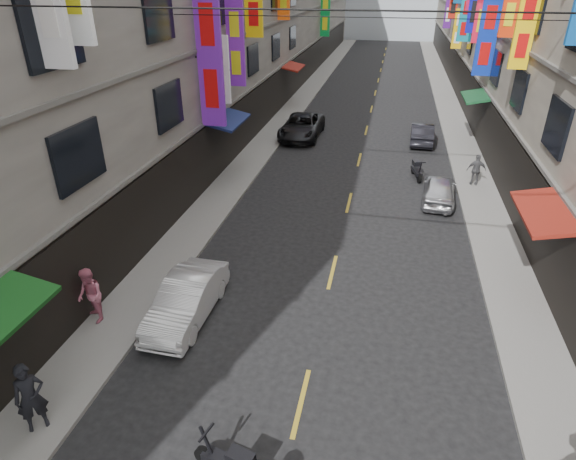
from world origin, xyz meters
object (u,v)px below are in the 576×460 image
at_px(car_left_mid, 186,300).
at_px(car_right_mid, 439,190).
at_px(scooter_far_right, 416,170).
at_px(pedestrian_rfar, 476,170).
at_px(pedestrian_lnear, 30,397).
at_px(car_right_far, 422,133).
at_px(car_left_far, 302,126).
at_px(pedestrian_lfar, 90,296).

bearing_deg(car_left_mid, car_right_mid, 53.45).
bearing_deg(car_right_mid, scooter_far_right, -66.37).
height_order(scooter_far_right, pedestrian_rfar, pedestrian_rfar).
bearing_deg(pedestrian_lnear, pedestrian_rfar, 11.84).
xyz_separation_m(car_left_mid, pedestrian_lnear, (-1.72, -4.60, 0.37)).
xyz_separation_m(scooter_far_right, car_right_far, (0.45, 6.10, 0.19)).
bearing_deg(pedestrian_lnear, car_left_mid, 25.27).
bearing_deg(car_left_mid, car_right_far, 69.81).
relative_size(scooter_far_right, car_left_far, 0.35).
xyz_separation_m(car_left_mid, car_left_far, (0.00, 18.97, 0.07)).
height_order(scooter_far_right, pedestrian_lfar, pedestrian_lfar).
xyz_separation_m(car_left_mid, pedestrian_rfar, (9.84, 12.57, 0.25)).
bearing_deg(scooter_far_right, car_right_far, -106.50).
relative_size(car_left_far, pedestrian_lfar, 2.92).
bearing_deg(scooter_far_right, car_right_mid, 95.91).
bearing_deg(scooter_far_right, pedestrian_rfar, 154.69).
bearing_deg(pedestrian_lfar, car_right_mid, 85.31).
bearing_deg(car_left_mid, pedestrian_rfar, 53.03).
distance_m(pedestrian_lnear, pedestrian_lfar, 3.84).
distance_m(car_left_far, car_right_mid, 11.74).
xyz_separation_m(car_right_far, pedestrian_rfar, (2.32, -6.74, 0.27)).
height_order(car_left_far, pedestrian_lfar, pedestrian_lfar).
bearing_deg(pedestrian_lnear, car_right_mid, 12.81).
relative_size(car_left_mid, car_left_far, 0.77).
distance_m(scooter_far_right, pedestrian_lnear, 19.87).
height_order(scooter_far_right, car_right_far, car_right_far).
xyz_separation_m(scooter_far_right, pedestrian_rfar, (2.77, -0.64, 0.45)).
bearing_deg(pedestrian_rfar, car_right_far, -74.55).
bearing_deg(car_right_far, pedestrian_rfar, 110.78).
height_order(car_left_far, car_right_far, car_left_far).
height_order(car_right_mid, pedestrian_rfar, pedestrian_rfar).
height_order(scooter_far_right, car_right_mid, car_right_mid).
distance_m(car_right_mid, car_right_far, 8.95).
relative_size(scooter_far_right, pedestrian_lnear, 1.00).
relative_size(scooter_far_right, car_left_mid, 0.46).
bearing_deg(car_right_far, car_right_mid, 94.87).
distance_m(scooter_far_right, car_left_far, 9.12).
bearing_deg(car_right_far, car_left_far, 4.42).
distance_m(car_right_far, pedestrian_lfar, 22.57).
distance_m(car_left_far, car_right_far, 7.53).
xyz_separation_m(car_left_far, car_right_mid, (8.00, -8.59, -0.10)).
distance_m(scooter_far_right, car_right_far, 6.12).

